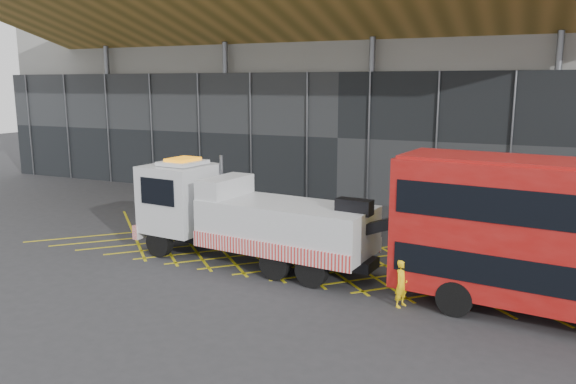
% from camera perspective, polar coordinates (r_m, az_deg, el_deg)
% --- Properties ---
extents(ground_plane, '(120.00, 120.00, 0.00)m').
position_cam_1_polar(ground_plane, '(26.37, -7.33, -5.19)').
color(ground_plane, '#2D2D30').
extents(road_markings, '(24.76, 7.16, 0.01)m').
position_cam_1_polar(road_markings, '(24.60, 0.71, -6.27)').
color(road_markings, yellow).
rests_on(road_markings, ground_plane).
extents(construction_building, '(55.00, 23.97, 18.00)m').
position_cam_1_polar(construction_building, '(41.61, 8.34, 13.15)').
color(construction_building, gray).
rests_on(construction_building, ground_plane).
extents(recovery_truck, '(12.19, 3.96, 4.22)m').
position_cam_1_polar(recovery_truck, '(23.06, -4.62, -2.46)').
color(recovery_truck, black).
rests_on(recovery_truck, ground_plane).
extents(worker, '(0.57, 0.69, 1.61)m').
position_cam_1_polar(worker, '(19.14, 11.49, -9.08)').
color(worker, yellow).
rests_on(worker, ground_plane).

